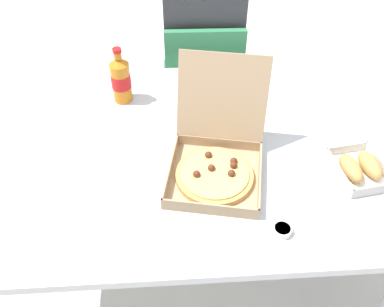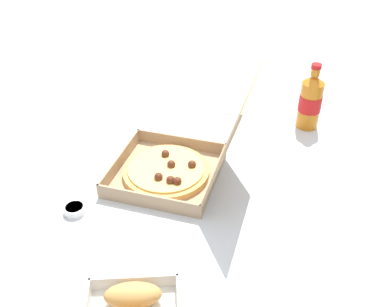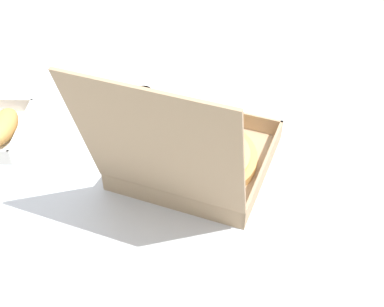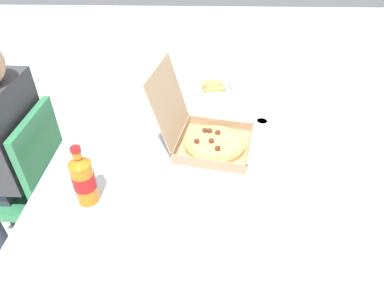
# 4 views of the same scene
# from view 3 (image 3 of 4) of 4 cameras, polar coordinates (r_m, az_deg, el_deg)

# --- Properties ---
(dining_table) EXTENTS (1.48, 0.99, 0.72)m
(dining_table) POSITION_cam_3_polar(r_m,az_deg,el_deg) (0.98, 4.13, -10.03)
(dining_table) COLOR silver
(dining_table) RESTS_ON ground_plane
(pizza_box_open) EXTENTS (0.36, 0.43, 0.32)m
(pizza_box_open) POSITION_cam_3_polar(r_m,az_deg,el_deg) (0.98, -0.05, -0.19)
(pizza_box_open) COLOR tan
(pizza_box_open) RESTS_ON dining_table
(dipping_sauce_cup) EXTENTS (0.06, 0.06, 0.02)m
(dipping_sauce_cup) POSITION_cam_3_polar(r_m,az_deg,el_deg) (1.23, -5.70, 6.92)
(dipping_sauce_cup) COLOR white
(dipping_sauce_cup) RESTS_ON dining_table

